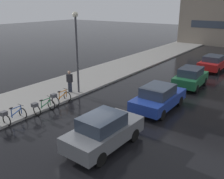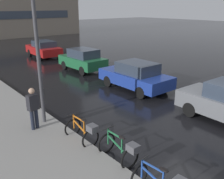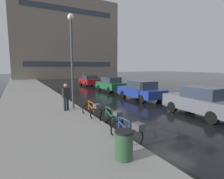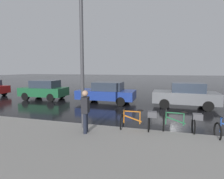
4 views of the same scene
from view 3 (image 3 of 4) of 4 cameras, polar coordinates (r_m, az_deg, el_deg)
The scene contains 13 objects.
ground_plane at distance 10.17m, azimuth 17.45°, elevation -8.60°, with size 140.00×140.00×0.00m, color black.
sidewalk_kerb at distance 16.97m, azimuth -24.58°, elevation -2.30°, with size 4.80×60.00×0.14m, color gray.
bicycle_nearest at distance 6.41m, azimuth 5.57°, elevation -13.29°, with size 0.76×1.43×0.96m.
bicycle_second at distance 8.04m, azimuth 0.04°, elevation -8.99°, with size 0.71×1.42×0.94m.
bicycle_third at distance 9.38m, azimuth -6.18°, elevation -6.57°, with size 0.73×1.42×0.95m.
car_grey at distance 11.02m, azimuth 27.06°, elevation -3.45°, with size 1.95×4.14×1.65m.
car_blue at distance 14.83m, azimuth 9.40°, elevation -0.20°, with size 1.99×4.32×1.59m.
car_green at distance 19.52m, azimuth -0.51°, elevation 1.82°, with size 1.95×3.83×1.62m.
car_red at distance 25.43m, azimuth -7.45°, elevation 3.00°, with size 2.08×4.23×1.52m.
pedestrian at distance 10.77m, azimuth -14.81°, elevation -2.18°, with size 0.44×0.31×1.76m.
streetlamp at distance 11.14m, azimuth -13.03°, elevation 12.68°, with size 0.39×0.39×5.88m.
trash_bin at distance 5.24m, azimuth 3.91°, elevation -18.21°, with size 0.54×0.54×0.97m.
building_facade_main at distance 46.22m, azimuth -15.10°, elevation 15.20°, with size 23.94×10.52×18.27m.
Camera 3 is at (-7.12, -6.71, 2.77)m, focal length 28.00 mm.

